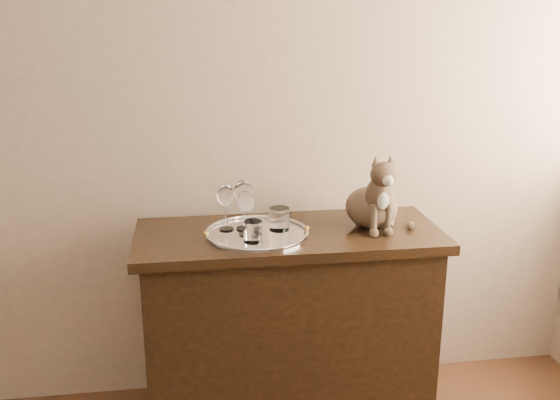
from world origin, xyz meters
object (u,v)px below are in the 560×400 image
Objects in this scene: tray at (257,234)px; wine_glass_a at (226,207)px; tumbler_c at (279,219)px; sideboard at (289,328)px; wine_glass_d at (246,213)px; wine_glass_b at (244,205)px; cat at (372,188)px; tumbler_b at (253,232)px.

tray is 0.16m from wine_glass_a.
wine_glass_a is 2.05× the size of tumbler_c.
sideboard is at bearing -8.01° from wine_glass_a.
wine_glass_a is 1.06× the size of wine_glass_d.
wine_glass_b reaches higher than sideboard.
wine_glass_b reaches higher than tumbler_c.
wine_glass_b reaches higher than tray.
wine_glass_d is (0.07, -0.07, -0.01)m from wine_glass_a.
cat is at bearing 6.04° from tray.
tumbler_c is (0.12, 0.12, 0.00)m from tumbler_b.
wine_glass_a is 2.31× the size of tumbler_b.
wine_glass_d is 0.51m from cat.
tumbler_c is at bearing -9.37° from wine_glass_a.
wine_glass_b is at bearing 90.58° from wine_glass_d.
sideboard is 3.00× the size of tray.
wine_glass_a is (-0.24, 0.03, 0.53)m from sideboard.
wine_glass_d reaches higher than tumbler_c.
tray is at bearing 74.45° from tumbler_b.
sideboard is at bearing 37.41° from tumbler_b.
wine_glass_a is 0.58m from cat.
wine_glass_a reaches higher than tumbler_b.
cat is at bearing 15.62° from tumbler_b.
wine_glass_b is 0.64× the size of cat.
tray is 2.31× the size of wine_glass_d.
wine_glass_d is 0.10m from tumbler_b.
wine_glass_a reaches higher than wine_glass_d.
wine_glass_b is 2.49× the size of tumbler_b.
tumbler_b is at bearing -105.55° from tray.
wine_glass_d is at bearing -172.49° from tray.
wine_glass_a is at bearing 171.99° from sideboard.
wine_glass_a is 0.10m from wine_glass_d.
wine_glass_d is at bearing -177.20° from cat.
wine_glass_a is 0.21m from tumbler_c.
cat reaches higher than wine_glass_b.
wine_glass_b is 1.15× the size of wine_glass_d.
tray is at bearing -166.96° from sideboard.
wine_glass_d reaches higher than tray.
tumbler_c reaches higher than sideboard.
tray is 2.17× the size of wine_glass_a.
sideboard is 6.02× the size of wine_glass_b.
tray is at bearing -161.37° from tumbler_c.
tumbler_c is at bearing 18.63° from tray.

